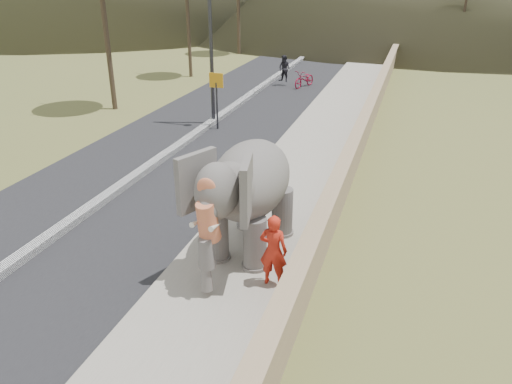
# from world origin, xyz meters

# --- Properties ---
(ground) EXTENTS (160.00, 160.00, 0.00)m
(ground) POSITION_xyz_m (0.00, 0.00, 0.00)
(ground) COLOR olive
(ground) RESTS_ON ground
(road) EXTENTS (7.00, 120.00, 0.03)m
(road) POSITION_xyz_m (-5.00, 10.00, 0.01)
(road) COLOR black
(road) RESTS_ON ground
(median) EXTENTS (0.35, 120.00, 0.22)m
(median) POSITION_xyz_m (-5.00, 10.00, 0.11)
(median) COLOR black
(median) RESTS_ON ground
(walkway) EXTENTS (3.00, 120.00, 0.15)m
(walkway) POSITION_xyz_m (0.00, 10.00, 0.07)
(walkway) COLOR #9E9687
(walkway) RESTS_ON ground
(parapet) EXTENTS (0.30, 120.00, 1.10)m
(parapet) POSITION_xyz_m (1.65, 10.00, 0.55)
(parapet) COLOR tan
(parapet) RESTS_ON ground
(lamppost) EXTENTS (1.76, 0.36, 8.00)m
(lamppost) POSITION_xyz_m (-4.69, 14.34, 4.87)
(lamppost) COLOR #303035
(lamppost) RESTS_ON ground
(signboard) EXTENTS (0.60, 0.08, 2.40)m
(signboard) POSITION_xyz_m (-4.50, 13.56, 1.64)
(signboard) COLOR #2D2D33
(signboard) RESTS_ON ground
(elephant_and_man) EXTENTS (2.38, 3.95, 2.74)m
(elephant_and_man) POSITION_xyz_m (0.02, 4.44, 1.51)
(elephant_and_man) COLOR slate
(elephant_and_man) RESTS_ON ground
(motorcyclist) EXTENTS (2.27, 1.99, 1.76)m
(motorcyclist) POSITION_xyz_m (-3.19, 22.74, 0.67)
(motorcyclist) COLOR maroon
(motorcyclist) RESTS_ON ground
(trees) EXTENTS (48.15, 40.98, 9.20)m
(trees) POSITION_xyz_m (-1.18, 29.38, 4.00)
(trees) COLOR #473828
(trees) RESTS_ON ground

